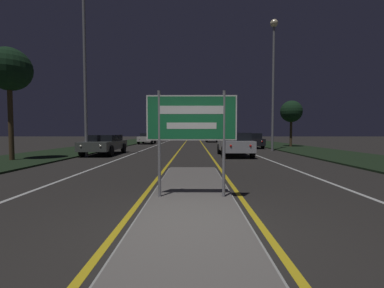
{
  "coord_description": "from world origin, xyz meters",
  "views": [
    {
      "loc": [
        0.04,
        -3.97,
        1.56
      ],
      "look_at": [
        0.0,
        3.23,
        1.21
      ],
      "focal_mm": 24.0,
      "sensor_mm": 36.0,
      "label": 1
    }
  ],
  "objects_px": {
    "car_receding_1": "(250,140)",
    "car_approaching_0": "(105,144)",
    "highway_sign": "(192,123)",
    "streetlight_right_near": "(274,62)",
    "streetlight_left_near": "(84,46)",
    "car_receding_0": "(235,144)",
    "car_receding_3": "(207,136)",
    "car_approaching_1": "(147,138)",
    "car_receding_2": "(212,137)"
  },
  "relations": [
    {
      "from": "streetlight_left_near",
      "to": "car_approaching_0",
      "type": "bearing_deg",
      "value": 74.3
    },
    {
      "from": "car_receding_1",
      "to": "car_approaching_0",
      "type": "relative_size",
      "value": 0.99
    },
    {
      "from": "streetlight_left_near",
      "to": "car_receding_3",
      "type": "height_order",
      "value": "streetlight_left_near"
    },
    {
      "from": "streetlight_right_near",
      "to": "car_receding_1",
      "type": "bearing_deg",
      "value": 102.78
    },
    {
      "from": "streetlight_right_near",
      "to": "car_approaching_0",
      "type": "bearing_deg",
      "value": -164.76
    },
    {
      "from": "car_approaching_0",
      "to": "car_receding_3",
      "type": "bearing_deg",
      "value": 75.09
    },
    {
      "from": "car_approaching_0",
      "to": "car_approaching_1",
      "type": "height_order",
      "value": "car_approaching_1"
    },
    {
      "from": "car_receding_1",
      "to": "car_receding_3",
      "type": "bearing_deg",
      "value": 96.25
    },
    {
      "from": "car_receding_1",
      "to": "car_approaching_1",
      "type": "height_order",
      "value": "car_receding_1"
    },
    {
      "from": "highway_sign",
      "to": "streetlight_right_near",
      "type": "xyz_separation_m",
      "value": [
        6.47,
        15.22,
        5.4
      ]
    },
    {
      "from": "car_approaching_0",
      "to": "streetlight_left_near",
      "type": "bearing_deg",
      "value": -105.7
    },
    {
      "from": "car_receding_0",
      "to": "car_approaching_1",
      "type": "relative_size",
      "value": 0.97
    },
    {
      "from": "streetlight_left_near",
      "to": "car_receding_2",
      "type": "height_order",
      "value": "streetlight_left_near"
    },
    {
      "from": "streetlight_left_near",
      "to": "car_approaching_1",
      "type": "relative_size",
      "value": 2.49
    },
    {
      "from": "car_approaching_0",
      "to": "car_receding_1",
      "type": "bearing_deg",
      "value": 32.56
    },
    {
      "from": "car_receding_0",
      "to": "streetlight_right_near",
      "type": "bearing_deg",
      "value": 49.89
    },
    {
      "from": "highway_sign",
      "to": "streetlight_left_near",
      "type": "height_order",
      "value": "streetlight_left_near"
    },
    {
      "from": "streetlight_right_near",
      "to": "car_receding_0",
      "type": "bearing_deg",
      "value": -130.11
    },
    {
      "from": "highway_sign",
      "to": "car_receding_1",
      "type": "distance_m",
      "value": 20.03
    },
    {
      "from": "car_receding_3",
      "to": "car_receding_2",
      "type": "bearing_deg",
      "value": -89.62
    },
    {
      "from": "car_receding_1",
      "to": "car_receding_2",
      "type": "height_order",
      "value": "same"
    },
    {
      "from": "car_receding_2",
      "to": "car_approaching_0",
      "type": "relative_size",
      "value": 0.93
    },
    {
      "from": "car_approaching_1",
      "to": "car_receding_2",
      "type": "bearing_deg",
      "value": 32.12
    },
    {
      "from": "highway_sign",
      "to": "car_receding_0",
      "type": "relative_size",
      "value": 0.54
    },
    {
      "from": "car_receding_1",
      "to": "car_approaching_1",
      "type": "xyz_separation_m",
      "value": [
        -11.53,
        8.22,
        0.01
      ]
    },
    {
      "from": "car_receding_2",
      "to": "car_receding_3",
      "type": "bearing_deg",
      "value": 90.38
    },
    {
      "from": "car_receding_0",
      "to": "car_receding_3",
      "type": "distance_m",
      "value": 34.15
    },
    {
      "from": "streetlight_left_near",
      "to": "car_receding_2",
      "type": "distance_m",
      "value": 25.51
    },
    {
      "from": "car_receding_0",
      "to": "car_receding_2",
      "type": "distance_m",
      "value": 22.24
    },
    {
      "from": "car_receding_0",
      "to": "car_approaching_1",
      "type": "bearing_deg",
      "value": 117.32
    },
    {
      "from": "highway_sign",
      "to": "car_receding_0",
      "type": "bearing_deg",
      "value": 75.96
    },
    {
      "from": "car_receding_0",
      "to": "car_receding_1",
      "type": "relative_size",
      "value": 0.93
    },
    {
      "from": "streetlight_left_near",
      "to": "car_receding_3",
      "type": "relative_size",
      "value": 2.64
    },
    {
      "from": "streetlight_right_near",
      "to": "car_receding_2",
      "type": "height_order",
      "value": "streetlight_right_near"
    },
    {
      "from": "highway_sign",
      "to": "streetlight_right_near",
      "type": "bearing_deg",
      "value": 66.96
    },
    {
      "from": "car_receding_0",
      "to": "car_receding_2",
      "type": "xyz_separation_m",
      "value": [
        0.16,
        22.24,
        -0.05
      ]
    },
    {
      "from": "car_receding_3",
      "to": "car_approaching_1",
      "type": "bearing_deg",
      "value": -116.57
    },
    {
      "from": "car_receding_3",
      "to": "car_approaching_0",
      "type": "bearing_deg",
      "value": -104.91
    },
    {
      "from": "car_receding_1",
      "to": "car_receding_0",
      "type": "bearing_deg",
      "value": -108.74
    },
    {
      "from": "highway_sign",
      "to": "car_receding_2",
      "type": "height_order",
      "value": "highway_sign"
    },
    {
      "from": "car_receding_0",
      "to": "car_receding_1",
      "type": "bearing_deg",
      "value": 71.26
    },
    {
      "from": "streetlight_left_near",
      "to": "streetlight_right_near",
      "type": "relative_size",
      "value": 1.07
    },
    {
      "from": "highway_sign",
      "to": "car_receding_0",
      "type": "distance_m",
      "value": 11.08
    },
    {
      "from": "streetlight_left_near",
      "to": "car_receding_3",
      "type": "distance_m",
      "value": 36.58
    },
    {
      "from": "car_receding_1",
      "to": "car_receding_2",
      "type": "xyz_separation_m",
      "value": [
        -2.73,
        13.74,
        0.01
      ]
    },
    {
      "from": "streetlight_right_near",
      "to": "car_receding_1",
      "type": "relative_size",
      "value": 2.22
    },
    {
      "from": "car_receding_3",
      "to": "highway_sign",
      "type": "bearing_deg",
      "value": -93.52
    },
    {
      "from": "highway_sign",
      "to": "car_receding_0",
      "type": "xyz_separation_m",
      "value": [
        2.68,
        10.71,
        -0.96
      ]
    },
    {
      "from": "streetlight_left_near",
      "to": "car_receding_0",
      "type": "height_order",
      "value": "streetlight_left_near"
    },
    {
      "from": "streetlight_left_near",
      "to": "car_receding_3",
      "type": "xyz_separation_m",
      "value": [
        9.31,
        34.86,
        -6.03
      ]
    }
  ]
}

